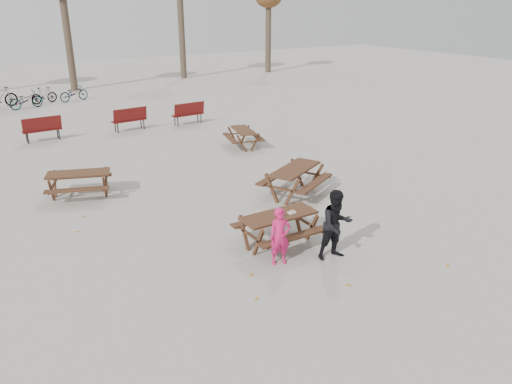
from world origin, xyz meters
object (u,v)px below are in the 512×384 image
food_tray (292,213)px  picnic_table_east (295,181)px  picnic_table_far (243,138)px  adult (336,225)px  picnic_table_north (80,185)px  main_picnic_table (279,222)px  child (280,237)px  soda_bottle (283,214)px

food_tray → picnic_table_east: size_ratio=0.09×
picnic_table_far → picnic_table_east: bearing=179.9°
adult → picnic_table_north: bearing=127.8°
food_tray → picnic_table_east: 3.17m
main_picnic_table → picnic_table_east: bearing=47.4°
child → picnic_table_east: (2.68, 3.15, -0.23)m
picnic_table_east → picnic_table_north: size_ratio=1.11×
adult → soda_bottle: bearing=133.1°
adult → picnic_table_north: 7.82m
picnic_table_east → picnic_table_north: 6.27m
picnic_table_north → picnic_table_far: 7.03m
soda_bottle → child: 0.78m
food_tray → soda_bottle: 0.31m
adult → food_tray: bearing=119.0°
soda_bottle → picnic_table_north: soda_bottle is taller
food_tray → picnic_table_north: bearing=121.7°
soda_bottle → child: (-0.47, -0.58, -0.20)m
main_picnic_table → adult: adult is taller
picnic_table_far → main_picnic_table: bearing=169.2°
picnic_table_north → soda_bottle: bearing=-40.8°
main_picnic_table → soda_bottle: size_ratio=10.59×
food_tray → adult: (0.42, -1.08, 0.01)m
picnic_table_east → food_tray: bearing=-154.6°
main_picnic_table → food_tray: (0.29, -0.11, 0.21)m
adult → picnic_table_east: adult is taller
main_picnic_table → child: size_ratio=1.39×
picnic_table_east → adult: bearing=-139.8°
main_picnic_table → picnic_table_far: bearing=65.2°
adult → child: bearing=167.5°
picnic_table_far → picnic_table_north: bearing=120.9°
soda_bottle → picnic_table_east: size_ratio=0.09×
soda_bottle → picnic_table_far: (3.52, 7.76, -0.50)m
food_tray → adult: size_ratio=0.11×
adult → picnic_table_east: bearing=75.0°
food_tray → picnic_table_north: food_tray is taller
picnic_table_east → picnic_table_north: bearing=122.4°
main_picnic_table → adult: size_ratio=1.12×
main_picnic_table → soda_bottle: bearing=-92.9°
adult → main_picnic_table: bearing=128.8°
child → picnic_table_east: child is taller
child → picnic_table_far: child is taller
adult → picnic_table_far: (2.80, 8.78, -0.46)m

